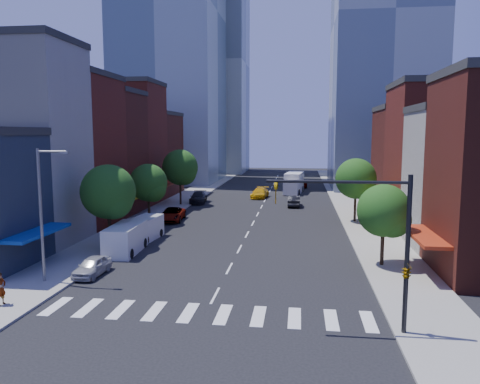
{
  "coord_description": "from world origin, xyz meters",
  "views": [
    {
      "loc": [
        5.14,
        -27.91,
        10.14
      ],
      "look_at": [
        -0.03,
        12.61,
        5.0
      ],
      "focal_mm": 35.0,
      "sensor_mm": 36.0,
      "label": 1
    }
  ],
  "objects_px": {
    "parked_car_second": "(126,244)",
    "pedestrian_far": "(130,231)",
    "taxi": "(260,193)",
    "traffic_car_oncoming": "(294,201)",
    "cargo_van_near": "(125,239)",
    "parked_car_third": "(172,214)",
    "parked_car_front": "(92,266)",
    "pedestrian_near": "(1,289)",
    "traffic_car_far": "(302,183)",
    "box_truck": "(294,183)",
    "parked_car_rear": "(198,197)",
    "cargo_van_far": "(144,229)"
  },
  "relations": [
    {
      "from": "parked_car_second",
      "to": "pedestrian_far",
      "type": "xyz_separation_m",
      "value": [
        -1.0,
        3.63,
        0.34
      ]
    },
    {
      "from": "taxi",
      "to": "traffic_car_oncoming",
      "type": "height_order",
      "value": "taxi"
    },
    {
      "from": "cargo_van_near",
      "to": "pedestrian_far",
      "type": "xyz_separation_m",
      "value": [
        -1.01,
        3.76,
        -0.13
      ]
    },
    {
      "from": "taxi",
      "to": "parked_car_third",
      "type": "bearing_deg",
      "value": -105.64
    },
    {
      "from": "parked_car_front",
      "to": "pedestrian_far",
      "type": "distance_m",
      "value": 10.23
    },
    {
      "from": "cargo_van_near",
      "to": "pedestrian_far",
      "type": "distance_m",
      "value": 3.89
    },
    {
      "from": "cargo_van_near",
      "to": "pedestrian_near",
      "type": "distance_m",
      "value": 13.22
    },
    {
      "from": "traffic_car_far",
      "to": "taxi",
      "type": "bearing_deg",
      "value": 67.88
    },
    {
      "from": "taxi",
      "to": "box_truck",
      "type": "distance_m",
      "value": 8.83
    },
    {
      "from": "box_truck",
      "to": "pedestrian_near",
      "type": "relative_size",
      "value": 4.53
    },
    {
      "from": "parked_car_third",
      "to": "taxi",
      "type": "height_order",
      "value": "taxi"
    },
    {
      "from": "parked_car_rear",
      "to": "traffic_car_far",
      "type": "relative_size",
      "value": 1.18
    },
    {
      "from": "parked_car_second",
      "to": "traffic_car_oncoming",
      "type": "relative_size",
      "value": 0.93
    },
    {
      "from": "parked_car_third",
      "to": "pedestrian_far",
      "type": "xyz_separation_m",
      "value": [
        -1.0,
        -11.04,
        0.31
      ]
    },
    {
      "from": "taxi",
      "to": "traffic_car_oncoming",
      "type": "relative_size",
      "value": 1.15
    },
    {
      "from": "cargo_van_far",
      "to": "box_truck",
      "type": "height_order",
      "value": "box_truck"
    },
    {
      "from": "cargo_van_far",
      "to": "parked_car_front",
      "type": "bearing_deg",
      "value": -85.16
    },
    {
      "from": "cargo_van_near",
      "to": "traffic_car_far",
      "type": "relative_size",
      "value": 1.24
    },
    {
      "from": "traffic_car_oncoming",
      "to": "pedestrian_far",
      "type": "bearing_deg",
      "value": 57.7
    },
    {
      "from": "cargo_van_far",
      "to": "taxi",
      "type": "xyz_separation_m",
      "value": [
        8.51,
        30.71,
        -0.28
      ]
    },
    {
      "from": "cargo_van_near",
      "to": "parked_car_second",
      "type": "bearing_deg",
      "value": 90.48
    },
    {
      "from": "parked_car_rear",
      "to": "traffic_car_far",
      "type": "height_order",
      "value": "parked_car_rear"
    },
    {
      "from": "parked_car_third",
      "to": "parked_car_rear",
      "type": "height_order",
      "value": "parked_car_rear"
    },
    {
      "from": "parked_car_front",
      "to": "cargo_van_far",
      "type": "relative_size",
      "value": 0.75
    },
    {
      "from": "cargo_van_far",
      "to": "box_truck",
      "type": "bearing_deg",
      "value": 74.8
    },
    {
      "from": "parked_car_rear",
      "to": "cargo_van_far",
      "type": "bearing_deg",
      "value": -95.96
    },
    {
      "from": "traffic_car_far",
      "to": "cargo_van_far",
      "type": "bearing_deg",
      "value": 73.41
    },
    {
      "from": "taxi",
      "to": "traffic_car_far",
      "type": "bearing_deg",
      "value": 72.71
    },
    {
      "from": "pedestrian_far",
      "to": "parked_car_rear",
      "type": "bearing_deg",
      "value": 171.41
    },
    {
      "from": "parked_car_front",
      "to": "parked_car_second",
      "type": "height_order",
      "value": "parked_car_second"
    },
    {
      "from": "cargo_van_near",
      "to": "traffic_car_far",
      "type": "xyz_separation_m",
      "value": [
        15.18,
        50.67,
        -0.41
      ]
    },
    {
      "from": "parked_car_rear",
      "to": "taxi",
      "type": "relative_size",
      "value": 1.0
    },
    {
      "from": "box_truck",
      "to": "pedestrian_far",
      "type": "bearing_deg",
      "value": -104.0
    },
    {
      "from": "parked_car_third",
      "to": "pedestrian_near",
      "type": "distance_m",
      "value": 27.88
    },
    {
      "from": "parked_car_second",
      "to": "cargo_van_far",
      "type": "relative_size",
      "value": 0.85
    },
    {
      "from": "taxi",
      "to": "box_truck",
      "type": "bearing_deg",
      "value": 60.18
    },
    {
      "from": "taxi",
      "to": "pedestrian_near",
      "type": "distance_m",
      "value": 49.8
    },
    {
      "from": "parked_car_third",
      "to": "taxi",
      "type": "bearing_deg",
      "value": 63.71
    },
    {
      "from": "box_truck",
      "to": "cargo_van_near",
      "type": "bearing_deg",
      "value": -101.09
    },
    {
      "from": "cargo_van_near",
      "to": "taxi",
      "type": "relative_size",
      "value": 1.06
    },
    {
      "from": "parked_car_rear",
      "to": "taxi",
      "type": "bearing_deg",
      "value": 31.23
    },
    {
      "from": "cargo_van_near",
      "to": "box_truck",
      "type": "bearing_deg",
      "value": 69.6
    },
    {
      "from": "taxi",
      "to": "pedestrian_near",
      "type": "xyz_separation_m",
      "value": [
        -11.1,
        -48.54,
        0.33
      ]
    },
    {
      "from": "traffic_car_oncoming",
      "to": "box_truck",
      "type": "bearing_deg",
      "value": -89.36
    },
    {
      "from": "parked_car_second",
      "to": "pedestrian_near",
      "type": "xyz_separation_m",
      "value": [
        -2.6,
        -13.09,
        0.39
      ]
    },
    {
      "from": "traffic_car_oncoming",
      "to": "pedestrian_far",
      "type": "xyz_separation_m",
      "value": [
        -14.95,
        -23.84,
        0.29
      ]
    },
    {
      "from": "parked_car_rear",
      "to": "traffic_car_oncoming",
      "type": "height_order",
      "value": "parked_car_rear"
    },
    {
      "from": "parked_car_second",
      "to": "traffic_car_far",
      "type": "height_order",
      "value": "traffic_car_far"
    },
    {
      "from": "parked_car_front",
      "to": "pedestrian_far",
      "type": "xyz_separation_m",
      "value": [
        -1.0,
        10.18,
        0.4
      ]
    },
    {
      "from": "pedestrian_near",
      "to": "traffic_car_oncoming",
      "type": "bearing_deg",
      "value": -9.54
    }
  ]
}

